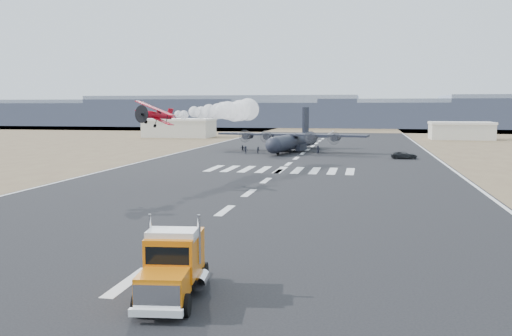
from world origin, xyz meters
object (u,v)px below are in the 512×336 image
(crew_b, at_px, (258,150))
(crew_f, at_px, (243,148))
(transport_aircraft, at_px, (293,140))
(hangar_right, at_px, (461,130))
(aerobatic_biplane, at_px, (156,115))
(crew_a, at_px, (276,150))
(crew_g, at_px, (278,151))
(support_vehicle, at_px, (404,155))
(hangar_left, at_px, (179,128))
(crew_d, at_px, (274,149))
(crew_c, at_px, (246,150))
(semi_truck, at_px, (173,264))
(crew_h, at_px, (290,150))
(crew_e, at_px, (318,149))

(crew_b, bearing_deg, crew_f, 20.31)
(transport_aircraft, bearing_deg, hangar_right, 61.49)
(aerobatic_biplane, bearing_deg, crew_a, 93.05)
(crew_g, bearing_deg, support_vehicle, 23.35)
(hangar_right, bearing_deg, hangar_left, -177.08)
(crew_a, height_order, crew_g, crew_g)
(crew_d, bearing_deg, transport_aircraft, 80.44)
(aerobatic_biplane, bearing_deg, crew_d, 94.34)
(crew_c, bearing_deg, crew_g, -17.38)
(hangar_left, distance_m, crew_c, 75.34)
(semi_truck, relative_size, crew_b, 5.67)
(crew_g, bearing_deg, crew_a, 138.85)
(crew_d, bearing_deg, crew_h, 7.75)
(crew_e, bearing_deg, crew_b, -20.60)
(hangar_right, height_order, crew_c, hangar_right)
(transport_aircraft, bearing_deg, crew_b, -123.42)
(crew_d, bearing_deg, aerobatic_biplane, -68.67)
(crew_b, relative_size, crew_g, 0.86)
(transport_aircraft, height_order, crew_g, transport_aircraft)
(aerobatic_biplane, distance_m, crew_c, 54.99)
(hangar_right, distance_m, transport_aircraft, 77.66)
(aerobatic_biplane, xyz_separation_m, crew_f, (-1.82, 60.42, -9.12))
(hangar_right, height_order, semi_truck, hangar_right)
(hangar_left, relative_size, hangar_right, 1.20)
(hangar_left, bearing_deg, crew_b, -56.42)
(aerobatic_biplane, height_order, support_vehicle, aerobatic_biplane)
(aerobatic_biplane, relative_size, crew_g, 3.50)
(support_vehicle, bearing_deg, crew_b, 76.59)
(crew_c, bearing_deg, crew_d, 25.52)
(hangar_left, distance_m, crew_e, 81.20)
(crew_c, xyz_separation_m, crew_h, (10.22, 2.56, -0.09))
(semi_truck, xyz_separation_m, transport_aircraft, (-6.73, 103.70, 0.84))
(semi_truck, bearing_deg, hangar_left, 101.89)
(crew_d, bearing_deg, semi_truck, -56.21)
(hangar_left, distance_m, crew_a, 78.12)
(transport_aircraft, bearing_deg, crew_d, -116.58)
(hangar_right, bearing_deg, crew_b, -129.71)
(support_vehicle, relative_size, crew_d, 3.45)
(crew_b, xyz_separation_m, crew_f, (-4.85, 4.55, -0.01))
(crew_f, bearing_deg, crew_c, -64.10)
(transport_aircraft, distance_m, crew_f, 12.68)
(hangar_right, distance_m, crew_a, 85.60)
(semi_truck, bearing_deg, hangar_right, 68.11)
(crew_c, bearing_deg, hangar_right, 41.69)
(hangar_left, relative_size, crew_b, 15.37)
(support_vehicle, distance_m, crew_d, 30.84)
(crew_c, bearing_deg, semi_truck, -87.90)
(support_vehicle, height_order, crew_g, crew_g)
(transport_aircraft, bearing_deg, semi_truck, -75.68)
(crew_h, bearing_deg, crew_d, 53.23)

